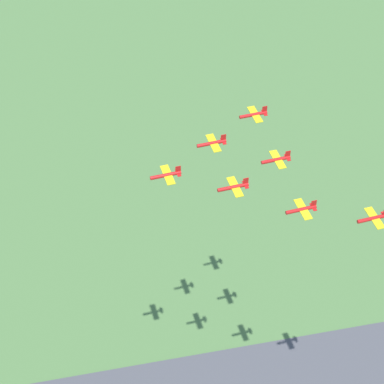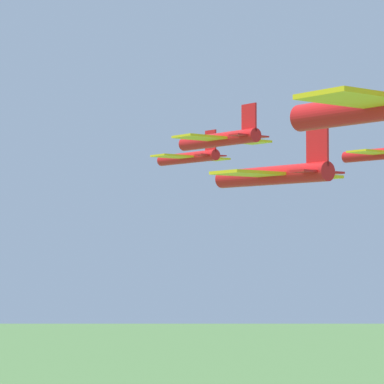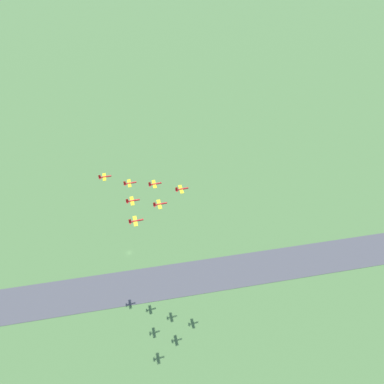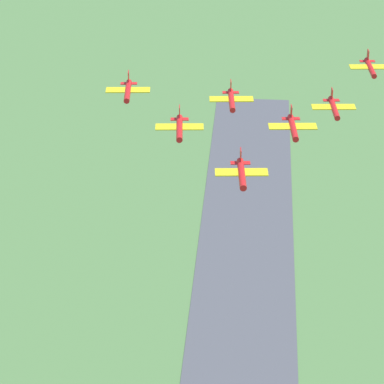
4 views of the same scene
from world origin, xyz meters
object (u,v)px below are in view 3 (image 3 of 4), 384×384
object	(u,v)px
jet_0	(181,189)
jet_6	(105,177)
jet_1	(155,184)
jet_4	(132,201)
jet_3	(130,183)
jet_5	(136,221)
jet_2	(160,204)

from	to	relation	value
jet_0	jet_6	xyz separation A→B (m)	(-40.36, 30.12, -2.64)
jet_0	jet_1	bearing A→B (deg)	-120.47
jet_1	jet_4	bearing A→B (deg)	-59.53
jet_1	jet_3	xyz separation A→B (m)	(-13.45, 10.04, -3.56)
jet_3	jet_5	size ratio (longest dim) A/B	1.00
jet_2	jet_6	size ratio (longest dim) A/B	1.00
jet_0	jet_5	bearing A→B (deg)	-59.53
jet_3	jet_4	xyz separation A→B (m)	(-1.86, -16.92, 1.49)
jet_1	jet_2	world-z (taller)	jet_1
jet_2	jet_6	world-z (taller)	jet_2
jet_4	jet_5	xyz separation A→B (m)	(-1.86, -16.92, 1.70)
jet_1	jet_6	size ratio (longest dim) A/B	1.00
jet_6	jet_4	bearing A→B (deg)	29.54
jet_3	jet_4	size ratio (longest dim) A/B	1.00
jet_4	jet_5	bearing A→B (deg)	-0.00
jet_2	jet_4	world-z (taller)	jet_2
jet_2	jet_3	bearing A→B (deg)	-150.46
jet_4	jet_6	world-z (taller)	jet_4
jet_5	jet_6	xyz separation A→B (m)	(-9.74, 43.88, -2.06)
jet_5	jet_4	bearing A→B (deg)	180.00
jet_0	jet_6	size ratio (longest dim) A/B	1.00
jet_0	jet_3	size ratio (longest dim) A/B	1.00
jet_1	jet_3	size ratio (longest dim) A/B	1.00
jet_3	jet_5	xyz separation A→B (m)	(-3.71, -33.84, 3.19)
jet_4	jet_5	world-z (taller)	jet_5
jet_2	jet_3	size ratio (longest dim) A/B	1.00
jet_4	jet_6	bearing A→B (deg)	-150.46
jet_0	jet_3	xyz separation A→B (m)	(-26.91, 20.08, -3.76)
jet_1	jet_6	bearing A→B (deg)	-120.47
jet_1	jet_2	size ratio (longest dim) A/B	1.00
jet_0	jet_5	size ratio (longest dim) A/B	1.00
jet_0	jet_3	distance (m)	33.78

